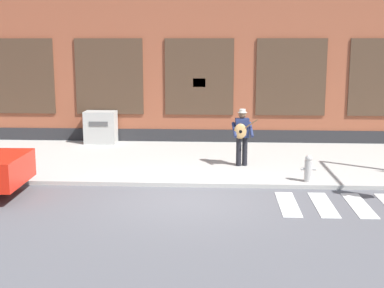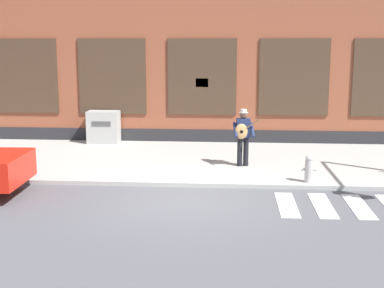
% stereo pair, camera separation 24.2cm
% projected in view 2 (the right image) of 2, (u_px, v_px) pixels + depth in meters
% --- Properties ---
extents(ground_plane, '(160.00, 160.00, 0.00)m').
position_uv_depth(ground_plane, '(185.00, 200.00, 12.49)').
color(ground_plane, '#56565B').
extents(sidewalk, '(28.00, 5.74, 0.11)m').
position_uv_depth(sidewalk, '(197.00, 161.00, 16.35)').
color(sidewalk, '#ADAAA3').
rests_on(sidewalk, ground).
extents(building_backdrop, '(28.00, 4.06, 7.96)m').
position_uv_depth(building_backdrop, '(205.00, 33.00, 20.37)').
color(building_backdrop, brown).
rests_on(building_backdrop, ground).
extents(busker, '(0.74, 0.58, 1.65)m').
position_uv_depth(busker, '(243.00, 134.00, 15.24)').
color(busker, black).
rests_on(busker, sidewalk).
extents(utility_box, '(1.10, 0.69, 1.13)m').
position_uv_depth(utility_box, '(104.00, 127.00, 18.86)').
color(utility_box, '#ADADA8').
rests_on(utility_box, sidewalk).
extents(fire_hydrant, '(0.38, 0.20, 0.70)m').
position_uv_depth(fire_hydrant, '(309.00, 169.00, 13.59)').
color(fire_hydrant, '#B2ADA8').
rests_on(fire_hydrant, sidewalk).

